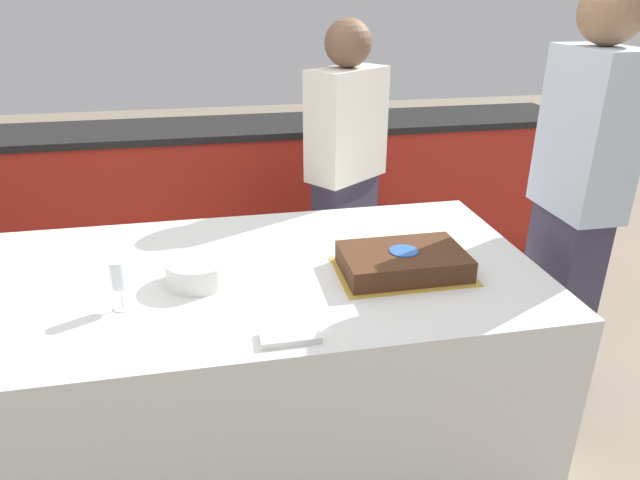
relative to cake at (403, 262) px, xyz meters
The scene contains 10 objects.
ground_plane 0.97m from the cake, 168.65° to the left, with size 14.00×14.00×0.00m, color gray.
back_counter 1.85m from the cake, 107.84° to the left, with size 4.40×0.58×0.92m.
dining_table 0.70m from the cake, 168.65° to the left, with size 2.12×1.09×0.75m.
cake is the anchor object (origin of this frame).
plate_stack 0.72m from the cake, behind, with size 0.22×0.22×0.09m.
wine_glass 0.95m from the cake, behind, with size 0.06×0.06×0.17m.
side_plate_near_cake 0.32m from the cake, 80.45° to the left, with size 0.21×0.21×0.00m.
utensil_pile 0.57m from the cake, 143.17° to the right, with size 0.17×0.08×0.02m.
person_cutting_cake 0.88m from the cake, 90.00° to the left, with size 0.43×0.39×1.56m.
person_seated_right 0.74m from the cake, ahead, with size 0.22×0.36×1.72m.
Camera 1 is at (-0.08, -1.83, 1.69)m, focal length 32.00 mm.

